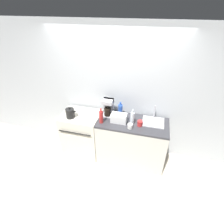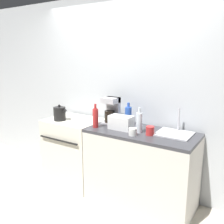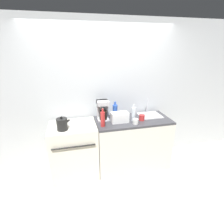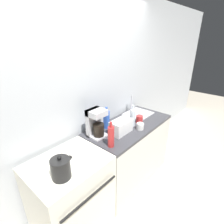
{
  "view_description": "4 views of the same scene",
  "coord_description": "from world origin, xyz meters",
  "px_view_note": "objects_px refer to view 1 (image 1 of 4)",
  "views": [
    {
      "loc": [
        0.75,
        -2.32,
        2.82
      ],
      "look_at": [
        0.06,
        0.35,
        1.07
      ],
      "focal_mm": 28.0,
      "sensor_mm": 36.0,
      "label": 1
    },
    {
      "loc": [
        1.68,
        -2.26,
        1.82
      ],
      "look_at": [
        -0.01,
        0.4,
        1.09
      ],
      "focal_mm": 40.0,
      "sensor_mm": 36.0,
      "label": 2
    },
    {
      "loc": [
        -0.55,
        -2.34,
        2.11
      ],
      "look_at": [
        0.11,
        0.38,
        1.08
      ],
      "focal_mm": 28.0,
      "sensor_mm": 36.0,
      "label": 3
    },
    {
      "loc": [
        -1.31,
        -0.91,
        2.05
      ],
      "look_at": [
        0.18,
        0.39,
        1.19
      ],
      "focal_mm": 28.0,
      "sensor_mm": 36.0,
      "label": 4
    }
  ],
  "objects_px": {
    "bottle_clear": "(132,118)",
    "bottle_blue": "(120,110)",
    "cup_red": "(140,123)",
    "cup_white": "(130,126)",
    "toaster": "(119,118)",
    "kettle": "(70,113)",
    "bottle_red": "(101,117)",
    "stove": "(82,133)",
    "coffee_maker": "(108,107)"
  },
  "relations": [
    {
      "from": "kettle",
      "to": "coffee_maker",
      "type": "xyz_separation_m",
      "value": [
        0.67,
        0.27,
        0.08
      ]
    },
    {
      "from": "toaster",
      "to": "cup_white",
      "type": "xyz_separation_m",
      "value": [
        0.23,
        -0.14,
        -0.04
      ]
    },
    {
      "from": "bottle_clear",
      "to": "bottle_blue",
      "type": "xyz_separation_m",
      "value": [
        -0.27,
        0.23,
        -0.0
      ]
    },
    {
      "from": "coffee_maker",
      "to": "cup_white",
      "type": "bearing_deg",
      "value": -33.03
    },
    {
      "from": "kettle",
      "to": "bottle_clear",
      "type": "bearing_deg",
      "value": 4.25
    },
    {
      "from": "bottle_clear",
      "to": "bottle_red",
      "type": "relative_size",
      "value": 0.99
    },
    {
      "from": "cup_red",
      "to": "cup_white",
      "type": "bearing_deg",
      "value": -143.97
    },
    {
      "from": "bottle_red",
      "to": "bottle_blue",
      "type": "relative_size",
      "value": 1.03
    },
    {
      "from": "toaster",
      "to": "coffee_maker",
      "type": "height_order",
      "value": "coffee_maker"
    },
    {
      "from": "cup_red",
      "to": "toaster",
      "type": "bearing_deg",
      "value": 177.07
    },
    {
      "from": "toaster",
      "to": "cup_white",
      "type": "relative_size",
      "value": 3.1
    },
    {
      "from": "toaster",
      "to": "bottle_clear",
      "type": "distance_m",
      "value": 0.25
    },
    {
      "from": "stove",
      "to": "kettle",
      "type": "distance_m",
      "value": 0.58
    },
    {
      "from": "bottle_clear",
      "to": "cup_red",
      "type": "distance_m",
      "value": 0.16
    },
    {
      "from": "bottle_clear",
      "to": "cup_white",
      "type": "xyz_separation_m",
      "value": [
        -0.01,
        -0.13,
        -0.08
      ]
    },
    {
      "from": "coffee_maker",
      "to": "bottle_red",
      "type": "relative_size",
      "value": 1.16
    },
    {
      "from": "toaster",
      "to": "bottle_red",
      "type": "distance_m",
      "value": 0.33
    },
    {
      "from": "bottle_clear",
      "to": "stove",
      "type": "bearing_deg",
      "value": 177.69
    },
    {
      "from": "stove",
      "to": "bottle_red",
      "type": "height_order",
      "value": "bottle_red"
    },
    {
      "from": "bottle_red",
      "to": "cup_red",
      "type": "distance_m",
      "value": 0.71
    },
    {
      "from": "cup_red",
      "to": "cup_white",
      "type": "height_order",
      "value": "cup_red"
    },
    {
      "from": "cup_white",
      "to": "coffee_maker",
      "type": "bearing_deg",
      "value": 146.97
    },
    {
      "from": "stove",
      "to": "kettle",
      "type": "height_order",
      "value": "kettle"
    },
    {
      "from": "kettle",
      "to": "coffee_maker",
      "type": "relative_size",
      "value": 0.65
    },
    {
      "from": "stove",
      "to": "cup_white",
      "type": "height_order",
      "value": "cup_white"
    },
    {
      "from": "bottle_clear",
      "to": "bottle_blue",
      "type": "height_order",
      "value": "bottle_clear"
    },
    {
      "from": "stove",
      "to": "bottle_red",
      "type": "xyz_separation_m",
      "value": [
        0.48,
        -0.14,
        0.58
      ]
    },
    {
      "from": "bottle_red",
      "to": "bottle_blue",
      "type": "height_order",
      "value": "bottle_red"
    },
    {
      "from": "coffee_maker",
      "to": "cup_red",
      "type": "relative_size",
      "value": 3.43
    },
    {
      "from": "coffee_maker",
      "to": "bottle_red",
      "type": "height_order",
      "value": "coffee_maker"
    },
    {
      "from": "kettle",
      "to": "bottle_blue",
      "type": "xyz_separation_m",
      "value": [
        0.9,
        0.31,
        0.03
      ]
    },
    {
      "from": "toaster",
      "to": "cup_red",
      "type": "distance_m",
      "value": 0.39
    },
    {
      "from": "coffee_maker",
      "to": "bottle_red",
      "type": "distance_m",
      "value": 0.29
    },
    {
      "from": "stove",
      "to": "bottle_red",
      "type": "relative_size",
      "value": 3.14
    },
    {
      "from": "kettle",
      "to": "bottle_clear",
      "type": "distance_m",
      "value": 1.18
    },
    {
      "from": "bottle_clear",
      "to": "cup_red",
      "type": "height_order",
      "value": "bottle_clear"
    },
    {
      "from": "bottle_blue",
      "to": "bottle_clear",
      "type": "bearing_deg",
      "value": -40.08
    },
    {
      "from": "bottle_blue",
      "to": "cup_white",
      "type": "distance_m",
      "value": 0.45
    },
    {
      "from": "toaster",
      "to": "kettle",
      "type": "bearing_deg",
      "value": -174.49
    },
    {
      "from": "stove",
      "to": "coffee_maker",
      "type": "height_order",
      "value": "coffee_maker"
    },
    {
      "from": "cup_red",
      "to": "cup_white",
      "type": "relative_size",
      "value": 1.08
    },
    {
      "from": "toaster",
      "to": "cup_red",
      "type": "height_order",
      "value": "toaster"
    },
    {
      "from": "coffee_maker",
      "to": "cup_white",
      "type": "height_order",
      "value": "coffee_maker"
    },
    {
      "from": "kettle",
      "to": "cup_white",
      "type": "xyz_separation_m",
      "value": [
        1.16,
        -0.05,
        -0.05
      ]
    },
    {
      "from": "bottle_clear",
      "to": "coffee_maker",
      "type": "bearing_deg",
      "value": 159.87
    },
    {
      "from": "stove",
      "to": "cup_white",
      "type": "distance_m",
      "value": 1.15
    },
    {
      "from": "coffee_maker",
      "to": "cup_white",
      "type": "xyz_separation_m",
      "value": [
        0.49,
        -0.32,
        -0.13
      ]
    },
    {
      "from": "kettle",
      "to": "toaster",
      "type": "xyz_separation_m",
      "value": [
        0.93,
        0.09,
        -0.01
      ]
    },
    {
      "from": "toaster",
      "to": "bottle_red",
      "type": "relative_size",
      "value": 0.97
    },
    {
      "from": "toaster",
      "to": "bottle_blue",
      "type": "bearing_deg",
      "value": 95.9
    }
  ]
}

